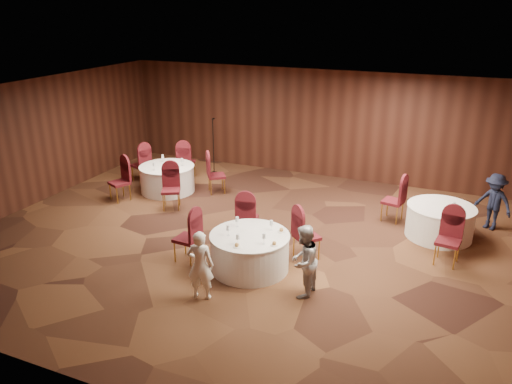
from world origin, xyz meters
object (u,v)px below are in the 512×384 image
at_px(table_main, 250,251).
at_px(man_c, 494,202).
at_px(table_right, 440,221).
at_px(woman_a, 200,265).
at_px(mic_stand, 214,157).
at_px(woman_b, 304,261).
at_px(table_left, 167,178).

bearing_deg(table_main, man_c, 41.56).
relative_size(table_right, woman_a, 1.13).
bearing_deg(mic_stand, woman_a, -64.33).
relative_size(table_right, mic_stand, 0.86).
relative_size(woman_a, woman_b, 0.96).
bearing_deg(table_main, mic_stand, 124.25).
xyz_separation_m(mic_stand, woman_a, (3.05, -6.34, 0.14)).
relative_size(mic_stand, woman_b, 1.28).
height_order(table_main, table_right, same).
bearing_deg(table_main, woman_b, -21.62).
distance_m(table_left, man_c, 8.38).
distance_m(table_right, woman_b, 4.11).
bearing_deg(table_left, table_right, -0.72).
xyz_separation_m(table_left, man_c, (8.33, 0.83, 0.30)).
relative_size(table_main, table_left, 1.04).
bearing_deg(table_right, woman_b, -120.73).
bearing_deg(table_left, man_c, 5.70).
bearing_deg(mic_stand, table_left, -103.67).
xyz_separation_m(woman_b, man_c, (3.17, 4.44, -0.01)).
distance_m(table_left, table_right, 7.25).
relative_size(woman_a, man_c, 0.97).
bearing_deg(woman_b, table_right, 153.34).
distance_m(mic_stand, man_c, 7.94).
xyz_separation_m(table_right, woman_b, (-2.09, -3.52, 0.31)).
bearing_deg(table_right, mic_stand, 163.50).
relative_size(table_main, table_right, 1.06).
height_order(table_main, mic_stand, mic_stand).
bearing_deg(woman_a, man_c, -146.10).
bearing_deg(table_main, woman_a, -105.98).
xyz_separation_m(table_main, woman_b, (1.27, -0.50, 0.31)).
bearing_deg(table_left, table_main, -38.63).
height_order(table_left, table_right, same).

